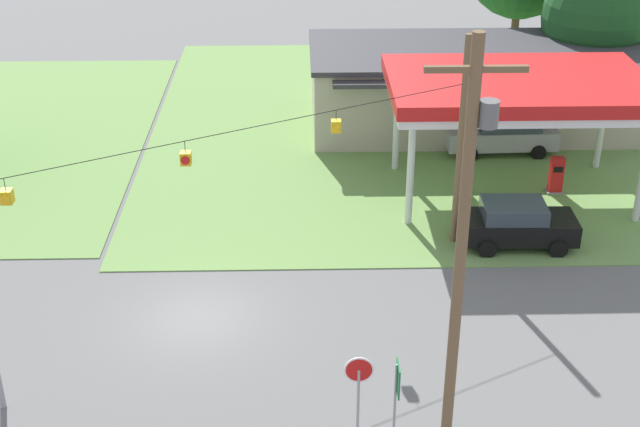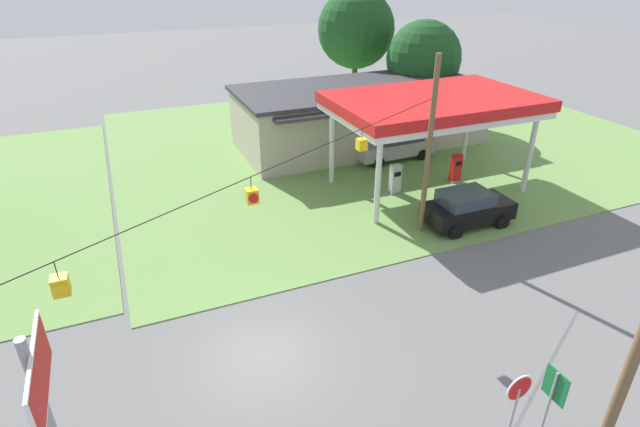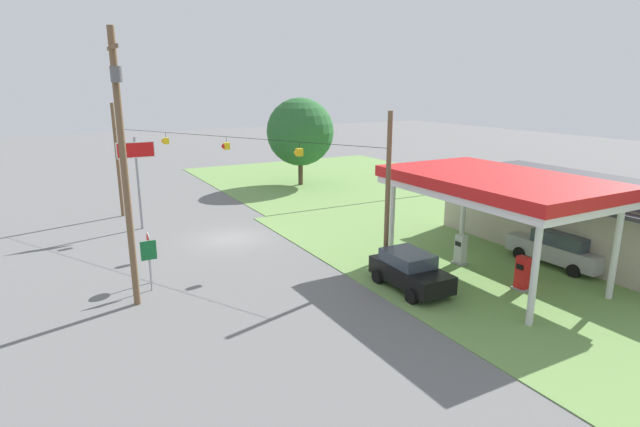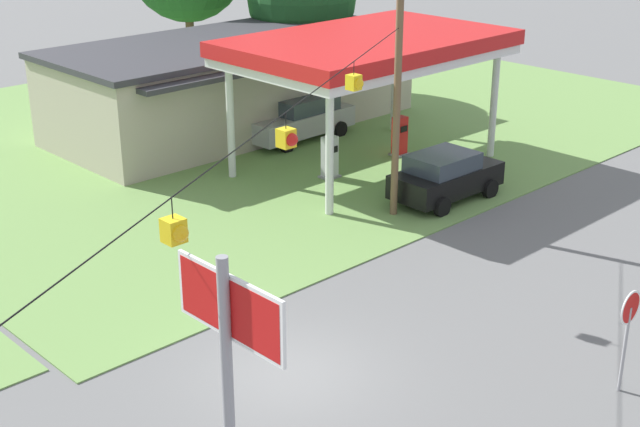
{
  "view_description": "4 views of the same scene",
  "coord_description": "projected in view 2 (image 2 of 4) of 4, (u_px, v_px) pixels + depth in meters",
  "views": [
    {
      "loc": [
        3.42,
        -24.53,
        16.41
      ],
      "look_at": [
        4.06,
        1.45,
        3.08
      ],
      "focal_mm": 50.0,
      "sensor_mm": 36.0,
      "label": 1
    },
    {
      "loc": [
        -3.02,
        -11.89,
        11.52
      ],
      "look_at": [
        3.53,
        3.63,
        2.73
      ],
      "focal_mm": 28.0,
      "sensor_mm": 36.0,
      "label": 2
    },
    {
      "loc": [
        28.46,
        -9.43,
        9.19
      ],
      "look_at": [
        5.86,
        3.07,
        2.56
      ],
      "focal_mm": 28.0,
      "sensor_mm": 36.0,
      "label": 3
    },
    {
      "loc": [
        -11.87,
        -13.41,
        11.17
      ],
      "look_at": [
        4.16,
        3.32,
        1.92
      ],
      "focal_mm": 50.0,
      "sensor_mm": 36.0,
      "label": 4
    }
  ],
  "objects": [
    {
      "name": "gas_station_canopy",
      "position": [
        433.0,
        105.0,
        25.61
      ],
      "size": [
        10.46,
        6.62,
        5.11
      ],
      "color": "silver",
      "rests_on": "ground"
    },
    {
      "name": "gas_station_store",
      "position": [
        360.0,
        115.0,
        33.22
      ],
      "size": [
        16.25,
        7.69,
        3.95
      ],
      "color": "#B2A893",
      "rests_on": "ground"
    },
    {
      "name": "fuel_pump_far",
      "position": [
        456.0,
        169.0,
        28.06
      ],
      "size": [
        0.71,
        0.56,
        1.63
      ],
      "color": "gray",
      "rests_on": "ground"
    },
    {
      "name": "stop_sign_roadside",
      "position": [
        517.0,
        397.0,
        12.31
      ],
      "size": [
        0.8,
        0.08,
        2.5
      ],
      "rotation": [
        0.0,
        0.0,
        3.14
      ],
      "color": "#99999E",
      "rests_on": "ground"
    },
    {
      "name": "tree_far_back",
      "position": [
        424.0,
        59.0,
        36.12
      ],
      "size": [
        5.4,
        5.4,
        7.49
      ],
      "color": "#4C3828",
      "rests_on": "ground"
    },
    {
      "name": "grass_verge_station_corner",
      "position": [
        386.0,
        139.0,
        34.87
      ],
      "size": [
        36.0,
        28.0,
        0.04
      ],
      "primitive_type": "cube",
      "color": "#6B934C",
      "rests_on": "ground"
    },
    {
      "name": "stop_sign_overhead",
      "position": [
        50.0,
        413.0,
        8.79
      ],
      "size": [
        0.22,
        2.36,
        6.04
      ],
      "color": "gray",
      "rests_on": "ground"
    },
    {
      "name": "tree_behind_station",
      "position": [
        356.0,
        29.0,
        39.41
      ],
      "size": [
        6.09,
        6.09,
        9.3
      ],
      "color": "#4C3828",
      "rests_on": "ground"
    },
    {
      "name": "car_at_pumps_rear",
      "position": [
        395.0,
        144.0,
        31.13
      ],
      "size": [
        5.15,
        2.24,
        1.85
      ],
      "rotation": [
        0.0,
        0.0,
        3.17
      ],
      "color": "#9E9EA3",
      "rests_on": "ground"
    },
    {
      "name": "car_at_pumps_front",
      "position": [
        467.0,
        208.0,
        23.47
      ],
      "size": [
        4.25,
        2.18,
        1.75
      ],
      "rotation": [
        0.0,
        0.0,
        -0.02
      ],
      "color": "black",
      "rests_on": "ground"
    },
    {
      "name": "route_sign",
      "position": [
        553.0,
        393.0,
        12.55
      ],
      "size": [
        0.1,
        0.7,
        2.4
      ],
      "color": "gray",
      "rests_on": "ground"
    },
    {
      "name": "ground_plane",
      "position": [
        263.0,
        356.0,
        16.09
      ],
      "size": [
        160.0,
        160.0,
        0.0
      ],
      "primitive_type": "plane",
      "color": "slate"
    },
    {
      "name": "signal_span_gantry",
      "position": [
        255.0,
        240.0,
        14.07
      ],
      "size": [
        18.65,
        10.24,
        8.06
      ],
      "color": "brown",
      "rests_on": "ground"
    },
    {
      "name": "fuel_pump_near",
      "position": [
        395.0,
        180.0,
        26.7
      ],
      "size": [
        0.71,
        0.56,
        1.63
      ],
      "color": "gray",
      "rests_on": "ground"
    }
  ]
}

